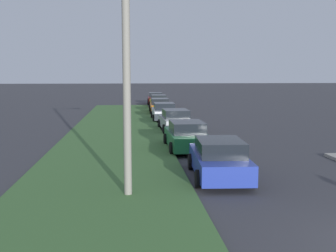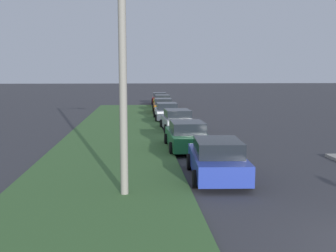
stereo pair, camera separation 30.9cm
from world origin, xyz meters
name	(u,v)px [view 2 (the right image)]	position (x,y,z in m)	size (l,w,h in m)	color
grass_median	(109,159)	(10.00, 7.10, 0.06)	(60.00, 6.00, 0.12)	#3D6633
parked_car_blue	(217,159)	(6.62, 2.90, 0.72)	(4.39, 2.20, 1.47)	#23389E
parked_car_green	(187,136)	(12.13, 3.32, 0.72)	(4.33, 2.07, 1.47)	#1E6B38
parked_car_silver	(177,121)	(18.80, 3.13, 0.72)	(4.37, 2.16, 1.47)	#B2B5BA
parked_car_white	(167,112)	(24.95, 3.38, 0.72)	(4.31, 2.03, 1.47)	silver
parked_car_orange	(163,106)	(30.74, 3.29, 0.72)	(4.34, 2.09, 1.47)	orange
parked_car_yellow	(162,101)	(37.17, 2.95, 0.72)	(4.32, 2.06, 1.47)	gold
parked_car_red	(160,99)	(42.48, 2.96, 0.72)	(4.36, 2.14, 1.47)	red
streetlight	(134,55)	(4.66, 5.89, 4.39)	(0.91, 2.84, 7.50)	gray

